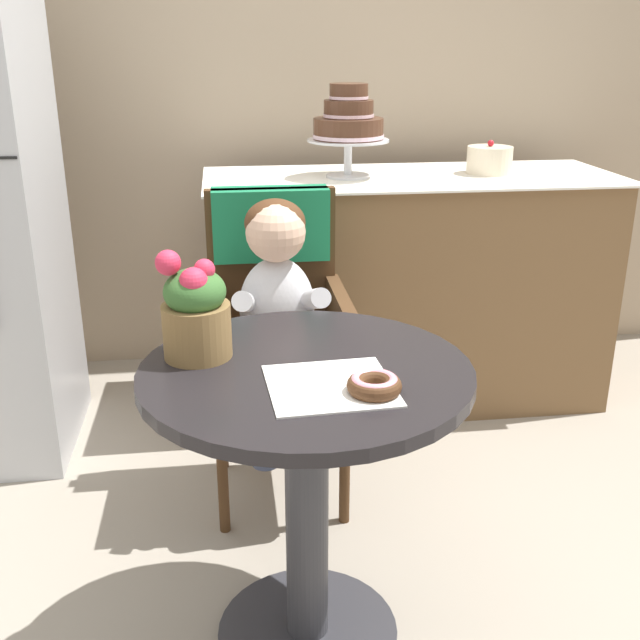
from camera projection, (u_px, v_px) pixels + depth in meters
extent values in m
plane|color=gray|center=(308.00, 634.00, 1.86)|extent=(8.00, 8.00, 0.00)
cube|color=tan|center=(255.00, 47.00, 3.10)|extent=(4.80, 0.10, 2.70)
cylinder|color=black|center=(306.00, 374.00, 1.61)|extent=(0.72, 0.72, 0.03)
cylinder|color=#333338|center=(307.00, 516.00, 1.73)|extent=(0.10, 0.10, 0.69)
cylinder|color=#333338|center=(308.00, 630.00, 1.85)|extent=(0.44, 0.44, 0.02)
cube|color=#472D19|center=(278.00, 358.00, 2.27)|extent=(0.42, 0.42, 0.04)
cube|color=#472D19|center=(271.00, 261.00, 2.36)|extent=(0.40, 0.04, 0.46)
cube|color=#472D19|center=(213.00, 327.00, 2.21)|extent=(0.04, 0.38, 0.18)
cube|color=#472D19|center=(340.00, 321.00, 2.26)|extent=(0.04, 0.38, 0.18)
cube|color=#197247|center=(271.00, 224.00, 2.32)|extent=(0.36, 0.11, 0.22)
cylinder|color=#472D19|center=(222.00, 465.00, 2.17)|extent=(0.03, 0.03, 0.45)
cylinder|color=#472D19|center=(345.00, 456.00, 2.21)|extent=(0.03, 0.03, 0.45)
cylinder|color=#472D19|center=(221.00, 408.00, 2.51)|extent=(0.03, 0.03, 0.45)
cylinder|color=#472D19|center=(328.00, 402.00, 2.55)|extent=(0.03, 0.03, 0.45)
ellipsoid|color=silver|center=(277.00, 307.00, 2.20)|extent=(0.22, 0.16, 0.30)
sphere|color=#E0B293|center=(276.00, 232.00, 2.11)|extent=(0.17, 0.17, 0.17)
ellipsoid|color=#4C2D19|center=(275.00, 223.00, 2.12)|extent=(0.17, 0.17, 0.14)
cylinder|color=silver|center=(245.00, 302.00, 2.08)|extent=(0.08, 0.23, 0.13)
sphere|color=#E0B293|center=(250.00, 335.00, 2.04)|extent=(0.06, 0.06, 0.06)
cylinder|color=silver|center=(313.00, 299.00, 2.11)|extent=(0.08, 0.23, 0.13)
sphere|color=#E0B293|center=(313.00, 332.00, 2.06)|extent=(0.06, 0.06, 0.06)
cylinder|color=#3F4760|center=(261.00, 353.00, 2.15)|extent=(0.09, 0.22, 0.09)
cylinder|color=#3F4760|center=(265.00, 424.00, 2.11)|extent=(0.08, 0.08, 0.26)
cylinder|color=#3F4760|center=(299.00, 351.00, 2.17)|extent=(0.09, 0.22, 0.09)
cylinder|color=#3F4760|center=(303.00, 422.00, 2.12)|extent=(0.08, 0.08, 0.26)
cube|color=white|center=(330.00, 386.00, 1.51)|extent=(0.26, 0.25, 0.00)
torus|color=#4C2D19|center=(374.00, 386.00, 1.48)|extent=(0.11, 0.11, 0.04)
torus|color=pink|center=(374.00, 381.00, 1.47)|extent=(0.09, 0.09, 0.02)
cylinder|color=brown|center=(197.00, 331.00, 1.64)|extent=(0.15, 0.15, 0.12)
ellipsoid|color=#38662D|center=(195.00, 292.00, 1.61)|extent=(0.14, 0.14, 0.10)
sphere|color=#D82D4C|center=(204.00, 269.00, 1.59)|extent=(0.05, 0.05, 0.05)
sphere|color=#D82D4C|center=(193.00, 287.00, 1.66)|extent=(0.05, 0.05, 0.05)
sphere|color=#D82D4C|center=(168.00, 263.00, 1.57)|extent=(0.06, 0.06, 0.06)
sphere|color=#D82D4C|center=(194.00, 282.00, 1.57)|extent=(0.06, 0.06, 0.06)
cube|color=brown|center=(408.00, 290.00, 2.97)|extent=(1.50, 0.56, 0.90)
cube|color=white|center=(412.00, 177.00, 2.82)|extent=(1.56, 0.62, 0.01)
cylinder|color=silver|center=(348.00, 176.00, 2.78)|extent=(0.16, 0.16, 0.01)
cylinder|color=silver|center=(348.00, 158.00, 2.76)|extent=(0.03, 0.03, 0.12)
cylinder|color=silver|center=(348.00, 140.00, 2.74)|extent=(0.30, 0.30, 0.01)
cylinder|color=#4C2D1E|center=(348.00, 129.00, 2.73)|extent=(0.26, 0.25, 0.08)
cylinder|color=silver|center=(348.00, 136.00, 2.73)|extent=(0.26, 0.26, 0.01)
cylinder|color=#4C2D1E|center=(349.00, 109.00, 2.70)|extent=(0.18, 0.18, 0.06)
cylinder|color=silver|center=(348.00, 115.00, 2.71)|extent=(0.18, 0.18, 0.01)
cylinder|color=#4C2D1E|center=(349.00, 92.00, 2.68)|extent=(0.14, 0.14, 0.06)
cylinder|color=silver|center=(349.00, 97.00, 2.69)|extent=(0.14, 0.14, 0.01)
cylinder|color=beige|center=(489.00, 160.00, 2.84)|extent=(0.17, 0.17, 0.10)
sphere|color=red|center=(491.00, 143.00, 2.82)|extent=(0.02, 0.02, 0.02)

